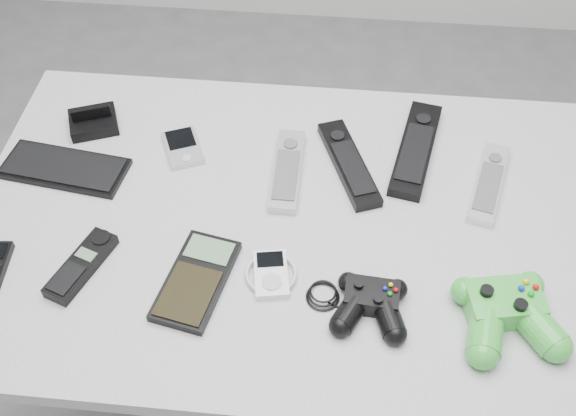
# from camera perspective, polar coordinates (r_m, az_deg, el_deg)

# --- Properties ---
(floor) EXTENTS (3.50, 3.50, 0.00)m
(floor) POSITION_cam_1_polar(r_m,az_deg,el_deg) (1.88, 2.79, -14.89)
(floor) COLOR slate
(floor) RESTS_ON ground
(desk) EXTENTS (1.15, 0.74, 0.77)m
(desk) POSITION_cam_1_polar(r_m,az_deg,el_deg) (1.25, 0.30, -2.93)
(desk) COLOR gray
(desk) RESTS_ON floor
(pda_keyboard) EXTENTS (0.24, 0.13, 0.01)m
(pda_keyboard) POSITION_cam_1_polar(r_m,az_deg,el_deg) (1.34, -18.41, 3.24)
(pda_keyboard) COLOR black
(pda_keyboard) RESTS_ON desk
(dock_bracket) EXTENTS (0.11, 0.11, 0.05)m
(dock_bracket) POSITION_cam_1_polar(r_m,az_deg,el_deg) (1.40, -16.25, 7.39)
(dock_bracket) COLOR black
(dock_bracket) RESTS_ON desk
(pda) EXTENTS (0.10, 0.12, 0.02)m
(pda) POSITION_cam_1_polar(r_m,az_deg,el_deg) (1.32, -8.89, 5.11)
(pda) COLOR #B3B2B9
(pda) RESTS_ON desk
(remote_silver_a) EXTENTS (0.05, 0.20, 0.02)m
(remote_silver_a) POSITION_cam_1_polar(r_m,az_deg,el_deg) (1.26, -0.06, 3.25)
(remote_silver_a) COLOR #B3B2B9
(remote_silver_a) RESTS_ON desk
(remote_black_a) EXTENTS (0.13, 0.23, 0.02)m
(remote_black_a) POSITION_cam_1_polar(r_m,az_deg,el_deg) (1.28, 5.17, 3.82)
(remote_black_a) COLOR black
(remote_black_a) RESTS_ON desk
(remote_black_b) EXTENTS (0.11, 0.26, 0.02)m
(remote_black_b) POSITION_cam_1_polar(r_m,az_deg,el_deg) (1.32, 10.78, 4.99)
(remote_black_b) COLOR black
(remote_black_b) RESTS_ON desk
(remote_silver_b) EXTENTS (0.10, 0.21, 0.02)m
(remote_silver_b) POSITION_cam_1_polar(r_m,az_deg,el_deg) (1.29, 16.65, 2.06)
(remote_silver_b) COLOR silver
(remote_silver_b) RESTS_ON desk
(cordless_handset) EXTENTS (0.09, 0.15, 0.02)m
(cordless_handset) POSITION_cam_1_polar(r_m,az_deg,el_deg) (1.17, -17.10, -4.64)
(cordless_handset) COLOR black
(cordless_handset) RESTS_ON desk
(calculator) EXTENTS (0.13, 0.20, 0.02)m
(calculator) POSITION_cam_1_polar(r_m,az_deg,el_deg) (1.11, -7.78, -6.05)
(calculator) COLOR black
(calculator) RESTS_ON desk
(mp3_player) EXTENTS (0.10, 0.11, 0.02)m
(mp3_player) POSITION_cam_1_polar(r_m,az_deg,el_deg) (1.11, -1.45, -5.58)
(mp3_player) COLOR white
(mp3_player) RESTS_ON desk
(controller_black) EXTENTS (0.21, 0.14, 0.04)m
(controller_black) POSITION_cam_1_polar(r_m,az_deg,el_deg) (1.07, 7.03, -7.93)
(controller_black) COLOR black
(controller_black) RESTS_ON desk
(controller_green) EXTENTS (0.19, 0.20, 0.06)m
(controller_green) POSITION_cam_1_polar(r_m,az_deg,el_deg) (1.10, 18.06, -8.31)
(controller_green) COLOR green
(controller_green) RESTS_ON desk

